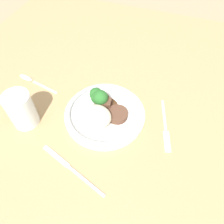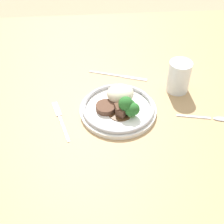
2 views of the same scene
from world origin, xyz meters
name	(u,v)px [view 1 (image 1 of 2)]	position (x,y,z in m)	size (l,w,h in m)	color
ground_plane	(107,127)	(0.00, 0.00, 0.00)	(8.00, 8.00, 0.00)	#998466
dining_table	(107,123)	(0.00, 0.00, 0.02)	(1.20, 1.29, 0.04)	tan
plate	(103,111)	(0.01, -0.01, 0.06)	(0.23, 0.23, 0.07)	white
juice_glass	(22,111)	(0.21, 0.08, 0.09)	(0.07, 0.07, 0.10)	yellow
fork	(166,130)	(-0.17, -0.02, 0.04)	(0.06, 0.17, 0.00)	silver
knife	(70,168)	(0.03, 0.17, 0.04)	(0.20, 0.08, 0.00)	silver
spoon	(30,80)	(0.29, -0.06, 0.04)	(0.16, 0.05, 0.01)	silver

